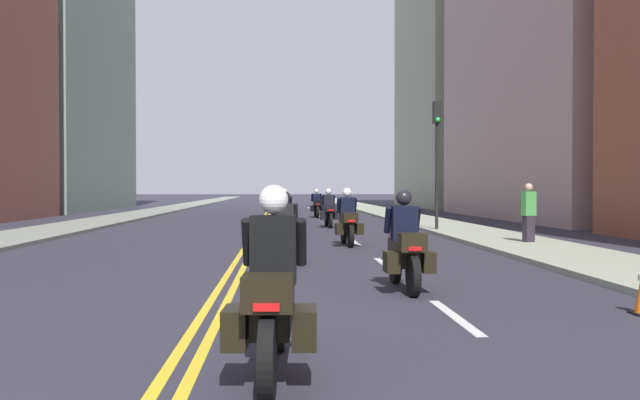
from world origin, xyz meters
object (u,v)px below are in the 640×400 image
object	(u,v)px
motorcycle_0	(273,300)
pedestrian_1	(529,214)
motorcycle_7	(317,206)
motorcycle_4	(284,216)
motorcycle_3	(348,222)
motorcycle_1	(405,250)
traffic_light_near	(437,143)
motorcycle_2	(285,234)
motorcycle_6	(284,208)
motorcycle_5	(329,211)

from	to	relation	value
motorcycle_0	pedestrian_1	bearing A→B (deg)	64.16
motorcycle_7	motorcycle_0	bearing A→B (deg)	-95.26
motorcycle_4	motorcycle_3	bearing A→B (deg)	-71.00
motorcycle_1	traffic_light_near	distance (m)	14.87
motorcycle_7	pedestrian_1	world-z (taller)	pedestrian_1
motorcycle_1	pedestrian_1	distance (m)	9.47
pedestrian_1	motorcycle_4	bearing A→B (deg)	122.81
motorcycle_3	traffic_light_near	size ratio (longest dim) A/B	0.44
motorcycle_0	motorcycle_2	bearing A→B (deg)	91.85
motorcycle_6	motorcycle_7	bearing A→B (deg)	67.97
motorcycle_5	motorcycle_6	distance (m)	5.22
motorcycle_0	motorcycle_5	distance (m)	22.43
motorcycle_0	motorcycle_6	size ratio (longest dim) A/B	1.02
motorcycle_5	motorcycle_7	size ratio (longest dim) A/B	0.93
motorcycle_1	motorcycle_0	bearing A→B (deg)	-114.19
motorcycle_3	motorcycle_0	bearing A→B (deg)	-100.64
motorcycle_1	motorcycle_5	bearing A→B (deg)	88.75
motorcycle_2	motorcycle_7	bearing A→B (deg)	86.17
motorcycle_5	motorcycle_6	size ratio (longest dim) A/B	0.94
motorcycle_7	motorcycle_1	bearing A→B (deg)	-91.57
motorcycle_0	motorcycle_2	xyz separation A→B (m)	(0.13, 8.85, -0.03)
motorcycle_7	traffic_light_near	size ratio (longest dim) A/B	0.47
traffic_light_near	motorcycle_2	bearing A→B (deg)	-119.21
motorcycle_4	motorcycle_1	bearing A→B (deg)	-82.78
pedestrian_1	motorcycle_1	bearing A→B (deg)	-140.60
motorcycle_4	traffic_light_near	world-z (taller)	traffic_light_near
motorcycle_2	motorcycle_4	xyz separation A→B (m)	(0.01, 9.46, 0.01)
traffic_light_near	motorcycle_6	bearing A→B (deg)	124.29
motorcycle_2	traffic_light_near	bearing A→B (deg)	61.60
motorcycle_7	pedestrian_1	bearing A→B (deg)	-76.78
motorcycle_4	motorcycle_7	xyz separation A→B (m)	(1.85, 13.47, -0.01)
motorcycle_3	motorcycle_7	bearing A→B (deg)	87.47
motorcycle_0	motorcycle_1	xyz separation A→B (m)	(2.04, 4.83, -0.01)
motorcycle_1	motorcycle_6	bearing A→B (deg)	93.45
motorcycle_0	pedestrian_1	world-z (taller)	pedestrian_1
motorcycle_0	motorcycle_6	world-z (taller)	motorcycle_0
motorcycle_4	motorcycle_7	world-z (taller)	motorcycle_4
motorcycle_2	pedestrian_1	distance (m)	7.98
motorcycle_0	motorcycle_6	xyz separation A→B (m)	(0.17, 27.22, -0.01)
motorcycle_1	pedestrian_1	bearing A→B (deg)	56.98
pedestrian_1	motorcycle_0	bearing A→B (deg)	-137.45
motorcycle_4	traffic_light_near	size ratio (longest dim) A/B	0.46
motorcycle_7	traffic_light_near	distance (m)	13.62
motorcycle_2	motorcycle_7	xyz separation A→B (m)	(1.86, 22.92, 0.01)
motorcycle_1	motorcycle_6	distance (m)	22.46
motorcycle_3	traffic_light_near	bearing A→B (deg)	53.35
motorcycle_1	motorcycle_4	xyz separation A→B (m)	(-1.89, 13.48, -0.01)
motorcycle_3	motorcycle_6	size ratio (longest dim) A/B	0.94
motorcycle_5	traffic_light_near	bearing A→B (deg)	-44.58
motorcycle_4	traffic_light_near	bearing A→B (deg)	5.94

